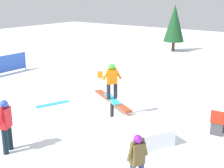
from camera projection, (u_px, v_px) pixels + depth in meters
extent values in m
plane|color=white|center=(112.00, 118.00, 11.90)|extent=(60.00, 60.00, 0.00)
cylinder|color=black|center=(112.00, 110.00, 11.81)|extent=(0.14, 0.14, 0.66)
cube|color=#A53F1E|center=(112.00, 100.00, 11.70)|extent=(2.48, 1.50, 0.08)
cube|color=white|center=(139.00, 132.00, 10.06)|extent=(2.29, 2.17, 0.54)
cube|color=#29AFCF|center=(112.00, 99.00, 11.69)|extent=(1.23, 1.00, 0.03)
cylinder|color=#212132|center=(115.00, 91.00, 11.64)|extent=(0.15, 0.15, 0.58)
cylinder|color=#212132|center=(108.00, 92.00, 11.56)|extent=(0.15, 0.15, 0.58)
cube|color=orange|center=(112.00, 77.00, 11.45)|extent=(0.38, 0.41, 0.54)
cylinder|color=orange|center=(118.00, 73.00, 11.48)|extent=(0.26, 0.31, 0.49)
cylinder|color=orange|center=(106.00, 74.00, 11.35)|extent=(0.26, 0.31, 0.49)
sphere|color=green|center=(112.00, 67.00, 11.34)|extent=(0.23, 0.23, 0.23)
cube|color=brown|center=(137.00, 154.00, 7.32)|extent=(0.31, 0.38, 0.54)
cylinder|color=brown|center=(144.00, 147.00, 7.39)|extent=(0.15, 0.22, 0.48)
cylinder|color=brown|center=(130.00, 151.00, 7.18)|extent=(0.15, 0.22, 0.48)
sphere|color=purple|center=(138.00, 139.00, 7.21)|extent=(0.21, 0.21, 0.21)
cylinder|color=black|center=(5.00, 142.00, 9.11)|extent=(0.16, 0.16, 0.78)
cylinder|color=black|center=(10.00, 137.00, 9.38)|extent=(0.16, 0.16, 0.78)
cube|color=red|center=(5.00, 118.00, 9.05)|extent=(0.37, 0.44, 0.61)
cylinder|color=red|center=(1.00, 116.00, 8.79)|extent=(0.19, 0.25, 0.55)
cylinder|color=red|center=(9.00, 111.00, 9.23)|extent=(0.19, 0.25, 0.55)
sphere|color=blue|center=(4.00, 104.00, 8.93)|extent=(0.24, 0.24, 0.24)
cube|color=#28ADCA|center=(53.00, 104.00, 13.31)|extent=(0.79, 1.49, 0.02)
cube|color=#3F3F44|center=(219.00, 126.00, 10.62)|extent=(0.40, 0.07, 0.44)
cube|color=#3F3F44|center=(216.00, 130.00, 10.32)|extent=(0.40, 0.07, 0.44)
cube|color=#AF2715|center=(218.00, 121.00, 10.41)|extent=(0.48, 0.48, 0.04)
cube|color=#AF2715|center=(218.00, 117.00, 10.18)|extent=(0.44, 0.08, 0.40)
cube|color=orange|center=(100.00, 75.00, 17.51)|extent=(0.37, 0.36, 0.34)
cylinder|color=blue|center=(25.00, 61.00, 19.28)|extent=(0.06, 0.06, 1.10)
cylinder|color=#4C331E|center=(173.00, 46.00, 25.36)|extent=(0.24, 0.24, 0.82)
cone|color=#194723|center=(174.00, 23.00, 24.84)|extent=(1.64, 1.64, 2.91)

